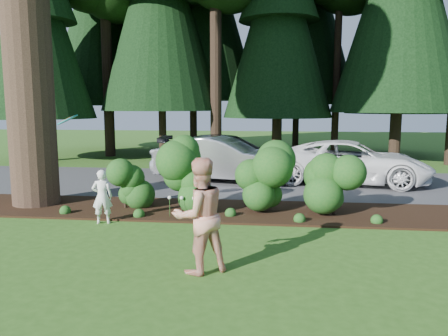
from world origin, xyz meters
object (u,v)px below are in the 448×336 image
(car_silver_wagon, at_px, (221,159))
(frisbee, at_px, (68,120))
(adult, at_px, (200,216))
(car_dark_suv, at_px, (230,155))
(car_white_suv, at_px, (351,162))
(child, at_px, (102,197))

(car_silver_wagon, distance_m, frisbee, 6.57)
(adult, height_order, frisbee, frisbee)
(car_dark_suv, height_order, frisbee, frisbee)
(car_white_suv, xyz_separation_m, car_dark_suv, (-4.36, 1.29, 0.04))
(car_dark_suv, xyz_separation_m, frisbee, (-3.07, -7.09, 1.59))
(car_white_suv, height_order, frisbee, frisbee)
(adult, xyz_separation_m, frisbee, (-3.59, 2.86, 1.45))
(frisbee, bearing_deg, child, -10.52)
(car_silver_wagon, bearing_deg, frisbee, 165.01)
(car_dark_suv, bearing_deg, car_silver_wagon, 166.19)
(car_silver_wagon, relative_size, adult, 2.55)
(car_white_suv, bearing_deg, frisbee, 137.78)
(car_silver_wagon, height_order, child, car_silver_wagon)
(car_dark_suv, relative_size, child, 4.29)
(child, bearing_deg, car_silver_wagon, -123.89)
(child, relative_size, frisbee, 2.47)
(car_white_suv, height_order, car_dark_suv, car_dark_suv)
(car_white_suv, distance_m, adult, 9.47)
(car_dark_suv, bearing_deg, car_white_suv, -112.55)
(car_white_suv, relative_size, child, 4.26)
(frisbee, bearing_deg, car_dark_suv, 66.61)
(car_silver_wagon, xyz_separation_m, adult, (0.71, -8.55, 0.12))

